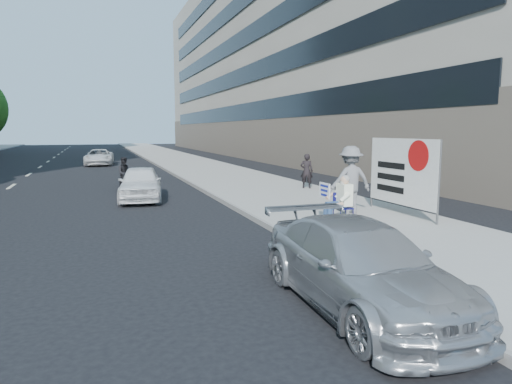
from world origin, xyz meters
name	(u,v)px	position (x,y,z in m)	size (l,w,h in m)	color
ground	(231,247)	(0.00, 0.00, 0.00)	(160.00, 160.00, 0.00)	black
near_sidewalk	(204,168)	(4.00, 20.00, 0.07)	(5.00, 120.00, 0.15)	gray
near_building	(305,53)	(17.00, 32.00, 10.00)	(14.00, 70.00, 20.00)	gray
seated_protester	(339,198)	(3.04, 0.54, 0.87)	(0.83, 1.12, 1.31)	navy
jogger	(350,180)	(4.24, 2.01, 1.14)	(1.28, 0.74, 1.98)	slate
pedestrian_woman	(307,171)	(5.62, 7.79, 0.88)	(0.53, 0.35, 1.46)	black
protest_banner	(402,172)	(5.53, 1.34, 1.40)	(0.08, 3.06, 2.20)	#4C4C4C
parked_sedan	(360,266)	(0.80, -4.00, 0.62)	(1.74, 4.29, 1.24)	#A1A3A7
white_sedan_near	(141,183)	(-1.23, 7.72, 0.64)	(1.50, 3.73, 1.27)	white
white_sedan_far	(99,157)	(-2.50, 26.42, 0.59)	(1.96, 4.25, 1.18)	silver
motorcycle	(125,175)	(-1.56, 11.31, 0.64)	(0.73, 2.05, 1.42)	black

